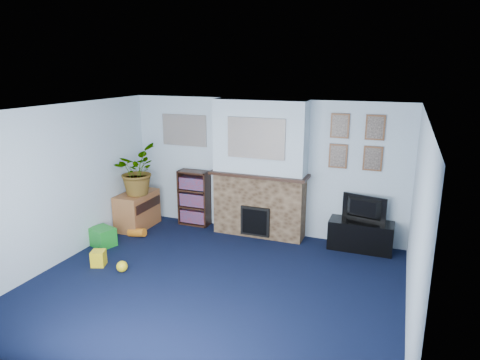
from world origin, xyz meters
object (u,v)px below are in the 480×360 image
at_px(tv_stand, 360,236).
at_px(bookshelf, 194,199).
at_px(television, 363,209).
at_px(sideboard, 137,209).

relative_size(tv_stand, bookshelf, 0.98).
bearing_deg(television, sideboard, 20.38).
bearing_deg(sideboard, bookshelf, 29.92).
bearing_deg(sideboard, television, 6.78).
distance_m(tv_stand, bookshelf, 3.10).
xyz_separation_m(tv_stand, sideboard, (-4.01, -0.46, 0.12)).
distance_m(tv_stand, sideboard, 4.04).
bearing_deg(television, tv_stand, 103.60).
xyz_separation_m(television, sideboard, (-4.01, -0.48, -0.34)).
height_order(bookshelf, sideboard, bookshelf).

